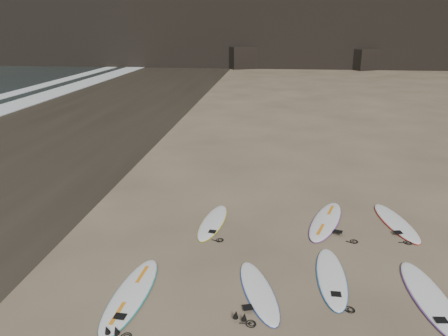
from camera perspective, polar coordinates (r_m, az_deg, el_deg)
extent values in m
plane|color=#897559|center=(9.63, 17.63, -14.44)|extent=(240.00, 240.00, 0.00)
cube|color=#383026|center=(21.68, -24.48, 3.18)|extent=(12.00, 200.00, 0.01)
cube|color=black|center=(54.01, 17.53, 13.43)|extent=(4.23, 4.46, 2.33)
cube|color=black|center=(53.24, 2.12, 14.27)|extent=(4.49, 4.76, 2.49)
ellipsoid|color=white|center=(9.08, -12.07, -15.78)|extent=(0.78, 2.68, 0.10)
ellipsoid|color=white|center=(9.02, 4.55, -15.69)|extent=(1.16, 2.30, 0.08)
ellipsoid|color=white|center=(9.68, 13.86, -13.61)|extent=(0.60, 2.41, 0.09)
ellipsoid|color=white|center=(9.66, 25.32, -15.02)|extent=(0.84, 2.69, 0.10)
ellipsoid|color=white|center=(11.74, -1.48, -7.04)|extent=(0.80, 2.31, 0.08)
ellipsoid|color=white|center=(12.11, 13.14, -6.69)|extent=(1.42, 2.73, 0.10)
ellipsoid|color=white|center=(12.58, 21.55, -6.59)|extent=(1.03, 2.52, 0.09)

